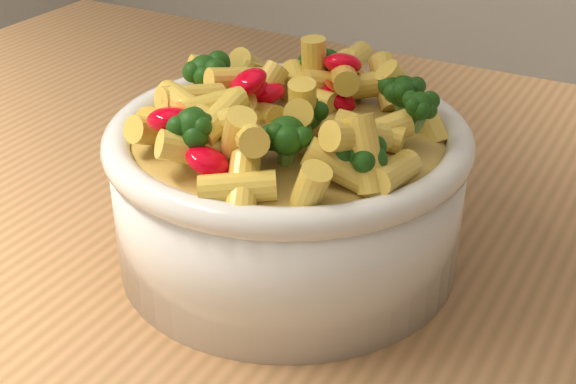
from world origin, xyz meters
The scene contains 3 objects.
table centered at (0.00, 0.00, 0.80)m, with size 1.20×0.80×0.90m.
serving_bowl centered at (-0.01, -0.05, 0.95)m, with size 0.25×0.25×0.11m.
pasta_salad centered at (-0.01, -0.05, 1.02)m, with size 0.20×0.20×0.04m.
Camera 1 is at (0.23, -0.48, 1.23)m, focal length 50.00 mm.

